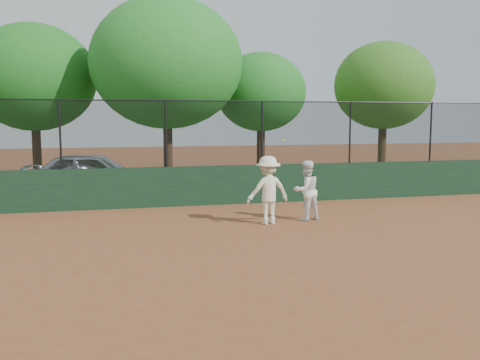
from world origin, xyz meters
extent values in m
plane|color=brown|center=(0.00, 0.00, 0.00)|extent=(80.00, 80.00, 0.00)
cube|color=#1A3921|center=(0.00, 6.00, 0.60)|extent=(26.00, 0.20, 1.20)
cube|color=#33541A|center=(0.00, 12.00, 0.00)|extent=(36.00, 12.00, 0.01)
imported|color=silver|center=(-2.65, 8.50, 0.77)|extent=(4.78, 2.63, 1.54)
imported|color=white|center=(2.78, 2.94, 0.78)|extent=(0.89, 0.78, 1.57)
imported|color=white|center=(1.66, 2.70, 0.86)|extent=(1.19, 0.78, 1.72)
sphere|color=#B6D22E|center=(2.01, 2.56, 2.12)|extent=(0.06, 0.06, 0.06)
cube|color=black|center=(0.00, 6.00, 2.20)|extent=(26.00, 0.02, 2.00)
cylinder|color=black|center=(0.00, 6.00, 3.18)|extent=(26.00, 0.04, 0.04)
cylinder|color=black|center=(-3.50, 6.00, 2.20)|extent=(0.06, 0.06, 2.00)
cylinder|color=black|center=(-0.50, 6.00, 2.20)|extent=(0.06, 0.06, 2.00)
cylinder|color=black|center=(2.50, 6.00, 2.20)|extent=(0.06, 0.06, 2.00)
cylinder|color=black|center=(5.50, 6.00, 2.20)|extent=(0.06, 0.06, 2.00)
cylinder|color=black|center=(8.50, 6.00, 2.20)|extent=(0.06, 0.06, 2.00)
cylinder|color=#482E19|center=(-4.92, 13.10, 1.18)|extent=(0.36, 0.36, 2.36)
ellipsoid|color=#1F641D|center=(-4.92, 13.10, 4.28)|extent=(4.97, 4.52, 4.29)
cylinder|color=#4D2F1B|center=(0.15, 10.88, 1.25)|extent=(0.36, 0.36, 2.50)
ellipsoid|color=#257224|center=(0.15, 10.88, 4.77)|extent=(5.85, 5.32, 5.06)
cylinder|color=#3E2514|center=(4.35, 12.26, 1.13)|extent=(0.36, 0.36, 2.26)
ellipsoid|color=#226822|center=(4.35, 12.26, 3.78)|extent=(3.92, 3.56, 3.38)
cylinder|color=#432C18|center=(9.71, 11.37, 1.19)|extent=(0.36, 0.36, 2.37)
ellipsoid|color=#32651C|center=(9.71, 11.37, 4.08)|extent=(4.42, 4.02, 3.82)
camera|label=1|loc=(-2.38, -10.02, 2.67)|focal=40.00mm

